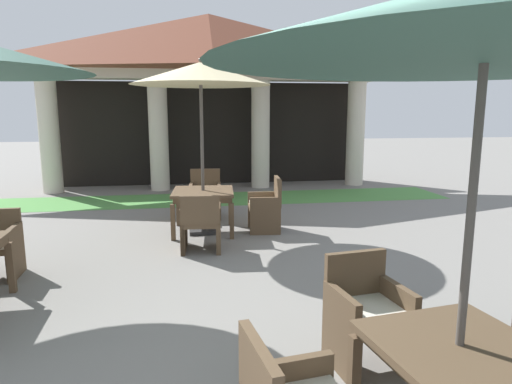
{
  "coord_description": "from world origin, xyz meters",
  "views": [
    {
      "loc": [
        -0.68,
        -2.55,
        2.04
      ],
      "look_at": [
        0.26,
        3.38,
        0.96
      ],
      "focal_mm": 31.49,
      "sensor_mm": 36.0,
      "label": 1
    }
  ],
  "objects_px": {
    "patio_chair_near_foreground_east": "(266,207)",
    "patio_chair_near_foreground_north": "(205,196)",
    "patio_umbrella_near_foreground": "(201,75)",
    "patio_table_mid_right": "(458,359)",
    "patio_chair_near_foreground_south": "(201,224)",
    "patio_table_near_foreground": "(203,196)",
    "patio_chair_mid_right_north": "(367,316)",
    "patio_umbrella_mid_right": "(488,23)"
  },
  "relations": [
    {
      "from": "patio_chair_near_foreground_east",
      "to": "patio_table_mid_right",
      "type": "height_order",
      "value": "patio_chair_near_foreground_east"
    },
    {
      "from": "patio_table_near_foreground",
      "to": "patio_chair_mid_right_north",
      "type": "height_order",
      "value": "patio_chair_mid_right_north"
    },
    {
      "from": "patio_table_near_foreground",
      "to": "patio_umbrella_mid_right",
      "type": "height_order",
      "value": "patio_umbrella_mid_right"
    },
    {
      "from": "patio_umbrella_near_foreground",
      "to": "patio_chair_near_foreground_north",
      "type": "xyz_separation_m",
      "value": [
        0.08,
        1.07,
        -2.19
      ]
    },
    {
      "from": "patio_umbrella_near_foreground",
      "to": "patio_chair_near_foreground_south",
      "type": "distance_m",
      "value": 2.44
    },
    {
      "from": "patio_chair_mid_right_north",
      "to": "patio_table_mid_right",
      "type": "bearing_deg",
      "value": 90.0
    },
    {
      "from": "patio_table_mid_right",
      "to": "patio_chair_mid_right_north",
      "type": "relative_size",
      "value": 1.18
    },
    {
      "from": "patio_chair_mid_right_north",
      "to": "patio_table_near_foreground",
      "type": "bearing_deg",
      "value": -83.52
    },
    {
      "from": "patio_table_near_foreground",
      "to": "patio_chair_near_foreground_east",
      "type": "bearing_deg",
      "value": -4.41
    },
    {
      "from": "patio_umbrella_near_foreground",
      "to": "patio_chair_near_foreground_south",
      "type": "relative_size",
      "value": 3.3
    },
    {
      "from": "patio_umbrella_near_foreground",
      "to": "patio_chair_near_foreground_east",
      "type": "height_order",
      "value": "patio_umbrella_near_foreground"
    },
    {
      "from": "patio_table_near_foreground",
      "to": "patio_chair_near_foreground_north",
      "type": "height_order",
      "value": "patio_chair_near_foreground_north"
    },
    {
      "from": "patio_table_near_foreground",
      "to": "patio_chair_near_foreground_east",
      "type": "height_order",
      "value": "patio_chair_near_foreground_east"
    },
    {
      "from": "patio_umbrella_near_foreground",
      "to": "patio_chair_mid_right_north",
      "type": "height_order",
      "value": "patio_umbrella_near_foreground"
    },
    {
      "from": "patio_umbrella_mid_right",
      "to": "patio_chair_mid_right_north",
      "type": "distance_m",
      "value": 2.3
    },
    {
      "from": "patio_chair_near_foreground_east",
      "to": "patio_chair_near_foreground_south",
      "type": "distance_m",
      "value": 1.52
    },
    {
      "from": "patio_umbrella_mid_right",
      "to": "patio_chair_mid_right_north",
      "type": "xyz_separation_m",
      "value": [
        -0.14,
        0.99,
        -2.07
      ]
    },
    {
      "from": "patio_chair_near_foreground_north",
      "to": "patio_chair_near_foreground_south",
      "type": "bearing_deg",
      "value": 90.0
    },
    {
      "from": "patio_chair_near_foreground_south",
      "to": "patio_chair_near_foreground_north",
      "type": "bearing_deg",
      "value": 90.0
    },
    {
      "from": "patio_chair_near_foreground_south",
      "to": "patio_table_mid_right",
      "type": "relative_size",
      "value": 0.83
    },
    {
      "from": "patio_umbrella_near_foreground",
      "to": "patio_table_mid_right",
      "type": "distance_m",
      "value": 5.81
    },
    {
      "from": "patio_table_near_foreground",
      "to": "patio_table_mid_right",
      "type": "bearing_deg",
      "value": -76.6
    },
    {
      "from": "patio_table_near_foreground",
      "to": "patio_umbrella_near_foreground",
      "type": "distance_m",
      "value": 1.98
    },
    {
      "from": "patio_chair_near_foreground_north",
      "to": "patio_chair_mid_right_north",
      "type": "distance_m",
      "value": 5.49
    },
    {
      "from": "patio_chair_near_foreground_south",
      "to": "patio_chair_mid_right_north",
      "type": "distance_m",
      "value": 3.47
    },
    {
      "from": "patio_table_near_foreground",
      "to": "patio_table_mid_right",
      "type": "height_order",
      "value": "patio_table_near_foreground"
    },
    {
      "from": "patio_umbrella_mid_right",
      "to": "patio_chair_near_foreground_north",
      "type": "bearing_deg",
      "value": 100.5
    },
    {
      "from": "patio_table_mid_right",
      "to": "patio_chair_mid_right_north",
      "type": "bearing_deg",
      "value": 98.11
    },
    {
      "from": "patio_chair_near_foreground_east",
      "to": "patio_chair_near_foreground_south",
      "type": "xyz_separation_m",
      "value": [
        -1.15,
        -0.98,
        -0.0
      ]
    },
    {
      "from": "patio_umbrella_near_foreground",
      "to": "patio_chair_near_foreground_north",
      "type": "bearing_deg",
      "value": 85.59
    },
    {
      "from": "patio_umbrella_near_foreground",
      "to": "patio_table_mid_right",
      "type": "xyz_separation_m",
      "value": [
        1.27,
        -5.31,
        -2.0
      ]
    },
    {
      "from": "patio_chair_near_foreground_east",
      "to": "patio_chair_near_foreground_north",
      "type": "bearing_deg",
      "value": 45.03
    },
    {
      "from": "patio_table_near_foreground",
      "to": "patio_chair_near_foreground_north",
      "type": "bearing_deg",
      "value": 85.59
    },
    {
      "from": "patio_umbrella_near_foreground",
      "to": "patio_chair_near_foreground_east",
      "type": "relative_size",
      "value": 3.1
    },
    {
      "from": "patio_chair_near_foreground_east",
      "to": "patio_umbrella_mid_right",
      "type": "height_order",
      "value": "patio_umbrella_mid_right"
    },
    {
      "from": "patio_chair_near_foreground_north",
      "to": "patio_table_mid_right",
      "type": "relative_size",
      "value": 0.88
    },
    {
      "from": "patio_table_mid_right",
      "to": "patio_umbrella_near_foreground",
      "type": "bearing_deg",
      "value": 103.4
    },
    {
      "from": "patio_chair_near_foreground_east",
      "to": "patio_chair_near_foreground_north",
      "type": "distance_m",
      "value": 1.52
    },
    {
      "from": "patio_table_mid_right",
      "to": "patio_chair_near_foreground_north",
      "type": "bearing_deg",
      "value": 100.5
    },
    {
      "from": "patio_chair_near_foreground_north",
      "to": "patio_chair_mid_right_north",
      "type": "xyz_separation_m",
      "value": [
        1.04,
        -5.39,
        -0.01
      ]
    },
    {
      "from": "patio_umbrella_near_foreground",
      "to": "patio_chair_near_foreground_east",
      "type": "bearing_deg",
      "value": -4.41
    },
    {
      "from": "patio_umbrella_near_foreground",
      "to": "patio_umbrella_mid_right",
      "type": "bearing_deg",
      "value": -76.6
    }
  ]
}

